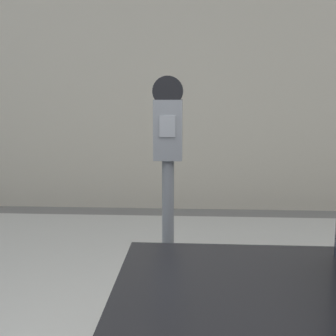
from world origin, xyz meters
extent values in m
cube|color=#ADAAA3|center=(0.00, 2.20, 0.05)|extent=(24.00, 2.80, 0.11)
cube|color=beige|center=(0.00, 4.45, 2.50)|extent=(24.00, 0.30, 5.00)
cylinder|color=slate|center=(-0.24, 1.20, 0.63)|extent=(0.07, 0.07, 1.05)
cube|color=slate|center=(-0.24, 1.20, 1.33)|extent=(0.17, 0.11, 0.35)
cube|color=gray|center=(-0.24, 1.14, 1.36)|extent=(0.09, 0.01, 0.12)
cylinder|color=black|center=(-0.24, 1.20, 1.56)|extent=(0.18, 0.09, 0.18)
camera|label=1|loc=(-0.09, -1.54, 1.61)|focal=50.00mm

